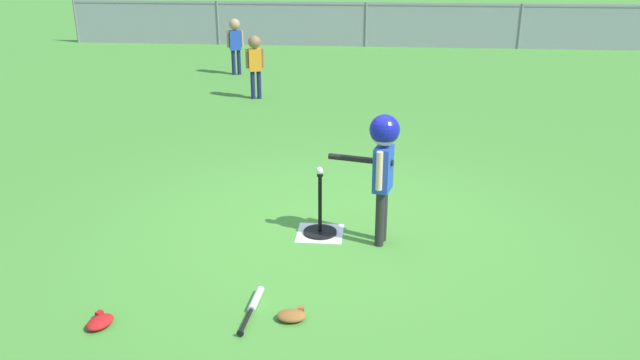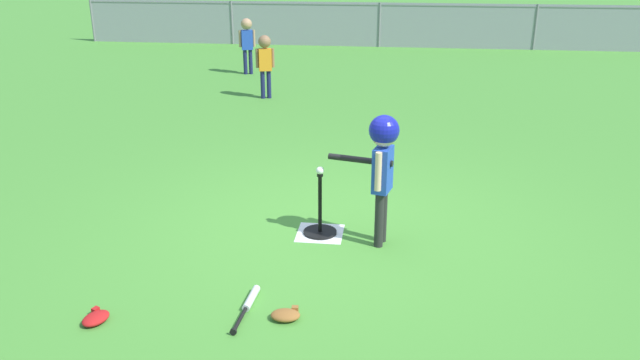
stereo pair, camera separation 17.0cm
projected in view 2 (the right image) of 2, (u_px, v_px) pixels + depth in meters
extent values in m
plane|color=#478C33|center=(335.00, 230.00, 6.11)|extent=(60.00, 60.00, 0.00)
cube|color=white|center=(320.00, 233.00, 6.04)|extent=(0.44, 0.44, 0.01)
cylinder|color=black|center=(320.00, 232.00, 6.03)|extent=(0.32, 0.32, 0.03)
cylinder|color=black|center=(320.00, 203.00, 5.93)|extent=(0.04, 0.04, 0.58)
cylinder|color=black|center=(320.00, 175.00, 5.83)|extent=(0.06, 0.06, 0.02)
sphere|color=white|center=(320.00, 171.00, 5.81)|extent=(0.07, 0.07, 0.07)
cylinder|color=#262626|center=(379.00, 220.00, 5.70)|extent=(0.08, 0.08, 0.53)
cylinder|color=#262626|center=(383.00, 215.00, 5.80)|extent=(0.08, 0.08, 0.53)
cube|color=#2347B7|center=(383.00, 169.00, 5.58)|extent=(0.19, 0.26, 0.41)
cylinder|color=beige|center=(378.00, 172.00, 5.44)|extent=(0.06, 0.06, 0.35)
cylinder|color=beige|center=(387.00, 161.00, 5.70)|extent=(0.06, 0.06, 0.35)
sphere|color=beige|center=(384.00, 133.00, 5.46)|extent=(0.23, 0.23, 0.23)
sphere|color=#141999|center=(384.00, 130.00, 5.45)|extent=(0.27, 0.27, 0.27)
cylinder|color=black|center=(360.00, 160.00, 5.63)|extent=(0.60, 0.20, 0.06)
cylinder|color=#191E4C|center=(251.00, 62.00, 13.25)|extent=(0.08, 0.08, 0.51)
cylinder|color=#191E4C|center=(245.00, 62.00, 13.23)|extent=(0.08, 0.08, 0.51)
cube|color=#2347B7|center=(247.00, 40.00, 13.07)|extent=(0.26, 0.20, 0.40)
cylinder|color=tan|center=(254.00, 38.00, 13.09)|extent=(0.06, 0.06, 0.34)
cylinder|color=tan|center=(240.00, 39.00, 13.04)|extent=(0.06, 0.06, 0.34)
sphere|color=tan|center=(246.00, 24.00, 12.96)|extent=(0.23, 0.23, 0.23)
cylinder|color=#191E4C|center=(269.00, 84.00, 11.19)|extent=(0.08, 0.08, 0.50)
cylinder|color=#191E4C|center=(263.00, 85.00, 11.17)|extent=(0.08, 0.08, 0.50)
cube|color=orange|center=(265.00, 60.00, 11.02)|extent=(0.25, 0.19, 0.39)
cylinder|color=#8C6647|center=(273.00, 58.00, 11.03)|extent=(0.06, 0.06, 0.33)
cylinder|color=#8C6647|center=(257.00, 58.00, 10.99)|extent=(0.06, 0.06, 0.33)
sphere|color=#8C6647|center=(265.00, 42.00, 10.91)|extent=(0.22, 0.22, 0.22)
cylinder|color=silver|center=(251.00, 298.00, 4.88)|extent=(0.08, 0.31, 0.06)
cylinder|color=black|center=(240.00, 320.00, 4.60)|extent=(0.04, 0.31, 0.03)
cylinder|color=black|center=(233.00, 332.00, 4.46)|extent=(0.05, 0.02, 0.05)
ellipsoid|color=brown|center=(285.00, 315.00, 4.65)|extent=(0.23, 0.18, 0.07)
cube|color=brown|center=(295.00, 310.00, 4.71)|extent=(0.05, 0.04, 0.06)
ellipsoid|color=#B21919|center=(96.00, 318.00, 4.61)|extent=(0.23, 0.26, 0.07)
cube|color=#B21919|center=(96.00, 311.00, 4.70)|extent=(0.06, 0.06, 0.06)
cylinder|color=slate|center=(92.00, 20.00, 17.51)|extent=(0.06, 0.06, 1.15)
cylinder|color=slate|center=(232.00, 23.00, 17.05)|extent=(0.06, 0.06, 1.15)
cylinder|color=slate|center=(379.00, 25.00, 16.58)|extent=(0.06, 0.06, 1.15)
cylinder|color=slate|center=(535.00, 27.00, 16.12)|extent=(0.06, 0.06, 1.15)
cube|color=gray|center=(380.00, 5.00, 16.40)|extent=(16.00, 0.03, 0.03)
cube|color=gray|center=(379.00, 25.00, 16.58)|extent=(16.00, 0.01, 1.15)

